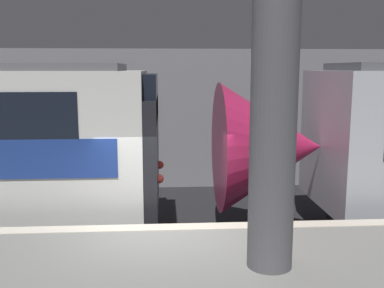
# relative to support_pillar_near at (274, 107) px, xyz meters

# --- Properties ---
(ground_plane) EXTENTS (120.00, 120.00, 0.00)m
(ground_plane) POSITION_rel_support_pillar_near_xyz_m (-1.35, 1.68, -3.21)
(ground_plane) COLOR black
(station_rear_barrier) EXTENTS (50.00, 0.15, 4.27)m
(station_rear_barrier) POSITION_rel_support_pillar_near_xyz_m (-1.35, 8.28, -1.07)
(station_rear_barrier) COLOR gray
(station_rear_barrier) RESTS_ON ground
(support_pillar_near) EXTENTS (0.59, 0.59, 4.18)m
(support_pillar_near) POSITION_rel_support_pillar_near_xyz_m (0.00, 0.00, 0.00)
(support_pillar_near) COLOR #56565B
(support_pillar_near) RESTS_ON platform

